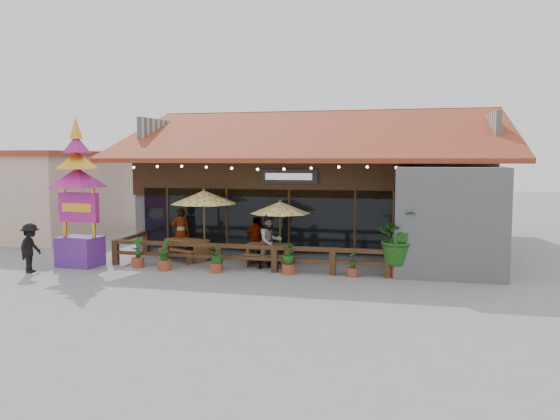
% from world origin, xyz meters
% --- Properties ---
extents(ground, '(100.00, 100.00, 0.00)m').
position_xyz_m(ground, '(0.00, 0.00, 0.00)').
color(ground, gray).
rests_on(ground, ground).
extents(restaurant_building, '(15.50, 14.73, 6.09)m').
position_xyz_m(restaurant_building, '(0.26, 6.61, 2.21)').
color(restaurant_building, '#AAA9AE').
rests_on(restaurant_building, ground).
extents(patio_railing, '(10.00, 2.60, 0.92)m').
position_xyz_m(patio_railing, '(-2.25, -0.27, 0.61)').
color(patio_railing, '#4C2F1B').
rests_on(patio_railing, ground).
extents(neighbor_building, '(8.40, 8.40, 4.22)m').
position_xyz_m(neighbor_building, '(-15.00, 6.00, 2.14)').
color(neighbor_building, beige).
rests_on(neighbor_building, ground).
extents(umbrella_left, '(2.90, 2.90, 2.76)m').
position_xyz_m(umbrella_left, '(-3.62, 1.03, 2.41)').
color(umbrella_left, brown).
rests_on(umbrella_left, ground).
extents(umbrella_right, '(2.74, 2.74, 2.37)m').
position_xyz_m(umbrella_right, '(-0.66, 1.04, 2.07)').
color(umbrella_right, brown).
rests_on(umbrella_right, ground).
extents(picnic_table_left, '(2.09, 1.96, 0.80)m').
position_xyz_m(picnic_table_left, '(-4.28, 0.91, 0.54)').
color(picnic_table_left, brown).
rests_on(picnic_table_left, ground).
extents(picnic_table_right, '(1.66, 1.44, 0.78)m').
position_xyz_m(picnic_table_right, '(-0.99, 0.66, 0.53)').
color(picnic_table_right, brown).
rests_on(picnic_table_right, ground).
extents(thai_sign_tower, '(2.32, 2.32, 5.77)m').
position_xyz_m(thai_sign_tower, '(-7.61, -1.04, 3.05)').
color(thai_sign_tower, '#5E268C').
rests_on(thai_sign_tower, ground).
extents(tropical_plant, '(2.11, 2.09, 2.20)m').
position_xyz_m(tropical_plant, '(3.62, -0.31, 1.26)').
color(tropical_plant, brown).
rests_on(tropical_plant, ground).
extents(diner_a, '(0.84, 0.70, 1.96)m').
position_xyz_m(diner_a, '(-4.73, 1.36, 0.98)').
color(diner_a, '#3A2412').
rests_on(diner_a, ground).
extents(diner_b, '(1.17, 1.16, 1.91)m').
position_xyz_m(diner_b, '(-0.83, 0.16, 0.95)').
color(diner_b, '#3A2412').
rests_on(diner_b, ground).
extents(diner_c, '(1.00, 0.51, 1.64)m').
position_xyz_m(diner_c, '(-1.74, 1.61, 0.82)').
color(diner_c, '#3A2412').
rests_on(diner_c, ground).
extents(pedestrian, '(0.78, 1.17, 1.69)m').
position_xyz_m(pedestrian, '(-8.58, -2.43, 0.85)').
color(pedestrian, black).
rests_on(pedestrian, ground).
extents(planter_a, '(0.47, 0.45, 1.10)m').
position_xyz_m(planter_a, '(-5.46, -0.81, 0.46)').
color(planter_a, brown).
rests_on(planter_a, ground).
extents(planter_b, '(0.45, 0.47, 1.11)m').
position_xyz_m(planter_b, '(-4.30, -1.08, 0.50)').
color(planter_b, brown).
rests_on(planter_b, ground).
extents(planter_c, '(0.75, 0.71, 0.98)m').
position_xyz_m(planter_c, '(-2.41, -1.03, 0.55)').
color(planter_c, brown).
rests_on(planter_c, ground).
extents(planter_d, '(0.55, 0.55, 1.06)m').
position_xyz_m(planter_d, '(0.03, -0.72, 0.51)').
color(planter_d, brown).
rests_on(planter_d, ground).
extents(planter_e, '(0.36, 0.36, 0.89)m').
position_xyz_m(planter_e, '(2.17, -0.61, 0.37)').
color(planter_e, brown).
rests_on(planter_e, ground).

